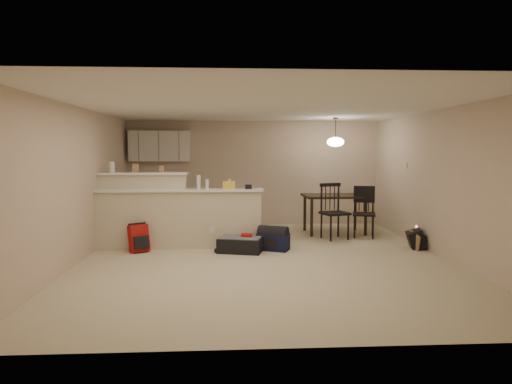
{
  "coord_description": "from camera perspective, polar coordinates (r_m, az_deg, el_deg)",
  "views": [
    {
      "loc": [
        -0.57,
        -7.48,
        1.8
      ],
      "look_at": [
        -0.1,
        0.7,
        1.05
      ],
      "focal_mm": 32.0,
      "sensor_mm": 36.0,
      "label": 1
    }
  ],
  "objects": [
    {
      "name": "red_backpack",
      "position": [
        8.4,
        -14.45,
        -5.63
      ],
      "size": [
        0.38,
        0.34,
        0.48
      ],
      "primitive_type": "cube",
      "rotation": [
        0.0,
        0.0,
        0.54
      ],
      "color": "#A91313",
      "rests_on": "ground"
    },
    {
      "name": "extra_item_x",
      "position": [
        8.4,
        -3.36,
        0.98
      ],
      "size": [
        0.06,
        0.06,
        0.18
      ],
      "primitive_type": "cylinder",
      "color": "silver",
      "rests_on": "breakfast_bar"
    },
    {
      "name": "navy_duffel",
      "position": [
        8.29,
        2.16,
        -6.24
      ],
      "size": [
        0.63,
        0.5,
        0.3
      ],
      "primitive_type": "cube",
      "rotation": [
        0.0,
        0.0,
        -0.42
      ],
      "color": "#101534",
      "rests_on": "ground"
    },
    {
      "name": "thermostat",
      "position": [
        9.71,
        18.22,
        3.2
      ],
      "size": [
        0.02,
        0.12,
        0.12
      ],
      "primitive_type": "cube",
      "color": "beige",
      "rests_on": "room"
    },
    {
      "name": "pendant_lamp",
      "position": [
        9.99,
        9.91,
        6.24
      ],
      "size": [
        0.36,
        0.36,
        0.62
      ],
      "color": "brown",
      "rests_on": "room"
    },
    {
      "name": "cardboard_sheet",
      "position": [
        8.83,
        19.13,
        -5.79
      ],
      "size": [
        0.05,
        0.41,
        0.31
      ],
      "primitive_type": "cube",
      "rotation": [
        0.0,
        0.0,
        1.65
      ],
      "color": "#9B7950",
      "rests_on": "ground"
    },
    {
      "name": "suitcase",
      "position": [
        8.15,
        -1.96,
        -6.62
      ],
      "size": [
        0.85,
        0.66,
        0.25
      ],
      "primitive_type": "cube",
      "rotation": [
        0.0,
        0.0,
        -0.25
      ],
      "color": "black",
      "rests_on": "ground"
    },
    {
      "name": "bottle_a",
      "position": [
        8.42,
        -7.19,
        1.24
      ],
      "size": [
        0.07,
        0.07,
        0.26
      ],
      "primitive_type": "cylinder",
      "color": "silver",
      "rests_on": "breakfast_bar"
    },
    {
      "name": "black_daypack",
      "position": [
        8.93,
        19.38,
        -5.61
      ],
      "size": [
        0.34,
        0.42,
        0.33
      ],
      "primitive_type": "cube",
      "rotation": [
        0.0,
        0.0,
        1.35
      ],
      "color": "black",
      "rests_on": "ground"
    },
    {
      "name": "bag_lump",
      "position": [
        8.41,
        -3.4,
        0.85
      ],
      "size": [
        0.22,
        0.18,
        0.14
      ],
      "primitive_type": "cube",
      "color": "#9B7950",
      "rests_on": "breakfast_bar"
    },
    {
      "name": "jar",
      "position": [
        8.88,
        -17.55,
        2.99
      ],
      "size": [
        0.1,
        0.1,
        0.2
      ],
      "primitive_type": "cylinder",
      "color": "silver",
      "rests_on": "breakfast_bar"
    },
    {
      "name": "small_box",
      "position": [
        8.7,
        -11.72,
        2.82
      ],
      "size": [
        0.08,
        0.06,
        0.12
      ],
      "primitive_type": "cube",
      "color": "#9B7950",
      "rests_on": "breakfast_bar"
    },
    {
      "name": "dining_chair_far",
      "position": [
        9.68,
        13.34,
        -2.53
      ],
      "size": [
        0.55,
        0.54,
        1.03
      ],
      "primitive_type": null,
      "rotation": [
        0.0,
        0.0,
        -0.27
      ],
      "color": "black",
      "rests_on": "ground"
    },
    {
      "name": "cereal_box",
      "position": [
        8.79,
        -14.83,
        2.9
      ],
      "size": [
        0.1,
        0.07,
        0.16
      ],
      "primitive_type": "cube",
      "color": "#9B7950",
      "rests_on": "breakfast_bar"
    },
    {
      "name": "room",
      "position": [
        7.52,
        1.06,
        1.04
      ],
      "size": [
        7.0,
        7.02,
        2.5
      ],
      "color": "beige",
      "rests_on": "ground"
    },
    {
      "name": "dining_table",
      "position": [
        10.05,
        9.79,
        -0.93
      ],
      "size": [
        1.37,
        0.94,
        0.84
      ],
      "rotation": [
        0.0,
        0.0,
        0.04
      ],
      "color": "black",
      "rests_on": "ground"
    },
    {
      "name": "dining_chair_near",
      "position": [
        9.37,
        9.83,
        -2.42
      ],
      "size": [
        0.61,
        0.6,
        1.13
      ],
      "primitive_type": null,
      "rotation": [
        0.0,
        0.0,
        0.31
      ],
      "color": "black",
      "rests_on": "ground"
    },
    {
      "name": "bottle_b",
      "position": [
        8.42,
        -6.14,
        0.97
      ],
      "size": [
        0.06,
        0.06,
        0.18
      ],
      "primitive_type": "cylinder",
      "color": "silver",
      "rests_on": "breakfast_bar"
    },
    {
      "name": "upper_cabinets",
      "position": [
        10.93,
        -11.92,
        5.64
      ],
      "size": [
        1.4,
        0.34,
        0.7
      ],
      "primitive_type": "cube",
      "color": "white",
      "rests_on": "room"
    },
    {
      "name": "breakfast_bar",
      "position": [
        8.63,
        -11.18,
        -2.81
      ],
      "size": [
        3.08,
        0.58,
        1.39
      ],
      "color": "beige",
      "rests_on": "ground"
    },
    {
      "name": "pouch",
      "position": [
        8.42,
        -0.95,
        0.66
      ],
      "size": [
        0.12,
        0.1,
        0.08
      ],
      "primitive_type": "cube",
      "color": "#9B7950",
      "rests_on": "breakfast_bar"
    },
    {
      "name": "kitchen_counter",
      "position": [
        10.85,
        -10.84,
        -2.01
      ],
      "size": [
        1.8,
        0.6,
        0.9
      ],
      "primitive_type": "cube",
      "color": "white",
      "rests_on": "ground"
    }
  ]
}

